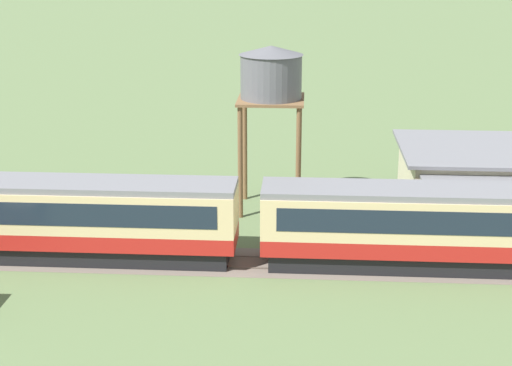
{
  "coord_description": "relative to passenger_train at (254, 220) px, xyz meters",
  "views": [
    {
      "loc": [
        -13.99,
        -34.74,
        15.45
      ],
      "look_at": [
        -16.62,
        5.35,
        2.62
      ],
      "focal_mm": 55.0,
      "sensor_mm": 36.0,
      "label": 1
    }
  ],
  "objects": [
    {
      "name": "water_tower",
      "position": [
        0.39,
        8.04,
        5.51
      ],
      "size": [
        3.74,
        3.74,
        9.54
      ],
      "color": "brown",
      "rests_on": "ground_plane"
    },
    {
      "name": "station_building",
      "position": [
        13.78,
        8.76,
        -0.35
      ],
      "size": [
        11.88,
        9.53,
        3.71
      ],
      "color": "beige",
      "rests_on": "ground_plane"
    },
    {
      "name": "passenger_train",
      "position": [
        0.0,
        0.0,
        0.0
      ],
      "size": [
        80.1,
        2.92,
        4.03
      ],
      "color": "#AD1E19",
      "rests_on": "ground_plane"
    },
    {
      "name": "railway_track",
      "position": [
        1.67,
        0.0,
        -2.23
      ],
      "size": [
        141.63,
        3.6,
        0.04
      ],
      "color": "#665B51",
      "rests_on": "ground_plane"
    }
  ]
}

